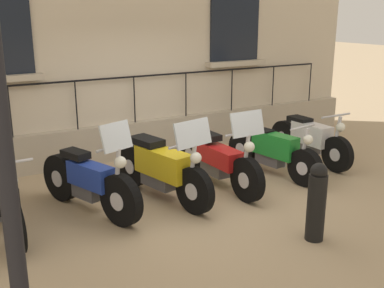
# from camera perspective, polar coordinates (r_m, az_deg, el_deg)

# --- Properties ---
(ground_plane) EXTENTS (60.00, 60.00, 0.00)m
(ground_plane) POSITION_cam_1_polar(r_m,az_deg,el_deg) (7.14, 0.66, -6.50)
(ground_plane) COLOR tan
(motorcycle_black) EXTENTS (2.13, 0.58, 1.09)m
(motorcycle_black) POSITION_cam_1_polar(r_m,az_deg,el_deg) (6.47, -22.21, -6.16)
(motorcycle_black) COLOR black
(motorcycle_black) RESTS_ON ground_plane
(motorcycle_blue) EXTENTS (1.96, 0.87, 1.38)m
(motorcycle_blue) POSITION_cam_1_polar(r_m,az_deg,el_deg) (6.63, -12.38, -4.65)
(motorcycle_blue) COLOR black
(motorcycle_blue) RESTS_ON ground_plane
(motorcycle_yellow) EXTENTS (2.10, 0.81, 1.33)m
(motorcycle_yellow) POSITION_cam_1_polar(r_m,az_deg,el_deg) (6.93, -3.64, -3.08)
(motorcycle_yellow) COLOR black
(motorcycle_yellow) RESTS_ON ground_plane
(motorcycle_red) EXTENTS (2.21, 0.68, 1.36)m
(motorcycle_red) POSITION_cam_1_polar(r_m,az_deg,el_deg) (7.44, 3.27, -2.00)
(motorcycle_red) COLOR black
(motorcycle_red) RESTS_ON ground_plane
(motorcycle_green) EXTENTS (2.03, 0.61, 0.98)m
(motorcycle_green) POSITION_cam_1_polar(r_m,az_deg,el_deg) (8.09, 9.89, -0.95)
(motorcycle_green) COLOR black
(motorcycle_green) RESTS_ON ground_plane
(motorcycle_white) EXTENTS (2.03, 0.67, 1.01)m
(motorcycle_white) POSITION_cam_1_polar(r_m,az_deg,el_deg) (8.92, 14.24, 0.55)
(motorcycle_white) COLOR black
(motorcycle_white) RESTS_ON ground_plane
(bollard) EXTENTS (0.23, 0.23, 1.00)m
(bollard) POSITION_cam_1_polar(r_m,az_deg,el_deg) (5.89, 15.01, -6.85)
(bollard) COLOR black
(bollard) RESTS_ON ground_plane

